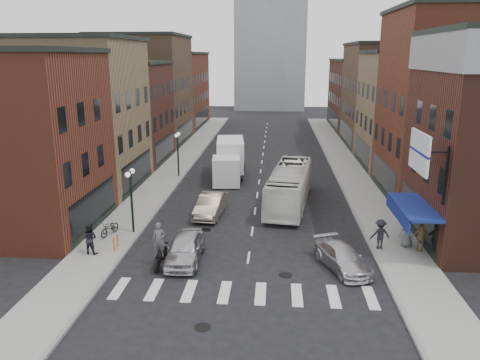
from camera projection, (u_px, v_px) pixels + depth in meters
name	position (u px, v px, depth m)	size (l,w,h in m)	color
ground	(247.00, 265.00, 24.93)	(160.00, 160.00, 0.00)	black
sidewalk_left	(176.00, 166.00, 46.72)	(3.00, 74.00, 0.15)	gray
sidewalk_right	(348.00, 169.00, 45.47)	(3.00, 74.00, 0.15)	gray
curb_left	(191.00, 167.00, 46.63)	(0.20, 74.00, 0.16)	gray
curb_right	(333.00, 170.00, 45.60)	(0.20, 74.00, 0.16)	gray
crosswalk_stripes	(244.00, 293.00, 22.04)	(12.00, 2.20, 0.01)	silver
bldg_left_near	(11.00, 142.00, 28.90)	(10.30, 9.20, 11.30)	brown
bldg_left_mid_a	(74.00, 115.00, 37.92)	(10.30, 10.20, 12.30)	#947A51
bldg_left_mid_b	(116.00, 113.00, 47.81)	(10.30, 10.20, 10.30)	#482319
bldg_left_far_a	(144.00, 90.00, 58.02)	(10.30, 12.20, 13.30)	brown
bldg_left_far_b	(170.00, 90.00, 71.76)	(10.30, 16.20, 11.30)	brown
bldg_right_mid_a	(456.00, 105.00, 35.46)	(10.30, 10.20, 14.30)	brown
bldg_right_mid_b	(416.00, 110.00, 45.48)	(10.30, 10.20, 11.30)	#947A51
bldg_right_far_a	(390.00, 96.00, 55.95)	(10.30, 12.20, 12.30)	brown
bldg_right_far_b	(368.00, 94.00, 69.69)	(10.30, 16.20, 10.30)	#482319
awning_blue	(410.00, 208.00, 26.00)	(1.80, 5.00, 0.78)	navy
billboard_sign	(421.00, 153.00, 23.19)	(1.52, 3.00, 3.70)	black
streetlamp_near	(131.00, 189.00, 28.57)	(0.32, 1.22, 4.11)	black
streetlamp_far	(178.00, 146.00, 42.05)	(0.32, 1.22, 4.11)	black
bike_rack	(116.00, 242.00, 26.60)	(0.08, 0.68, 0.80)	#D8590C
box_truck	(229.00, 160.00, 42.14)	(2.88, 7.99, 3.39)	white
motorcycle_rider	(160.00, 246.00, 24.54)	(0.70, 2.40, 2.44)	black
transit_bus	(290.00, 186.00, 34.68)	(2.47, 10.54, 2.94)	white
sedan_left_near	(185.00, 248.00, 25.28)	(1.80, 4.48, 1.53)	silver
sedan_left_far	(211.00, 205.00, 32.50)	(1.59, 4.55, 1.50)	#A79987
curb_car	(342.00, 258.00, 24.40)	(1.72, 4.24, 1.23)	silver
parked_bicycle	(110.00, 228.00, 28.64)	(0.61, 1.74, 0.91)	black
ped_left_solo	(90.00, 239.00, 25.85)	(0.86, 0.50, 1.77)	black
ped_right_a	(380.00, 234.00, 26.55)	(1.12, 0.56, 1.74)	black
ped_right_b	(421.00, 238.00, 26.14)	(0.97, 0.48, 1.65)	#94754B
ped_right_c	(407.00, 231.00, 26.82)	(0.89, 0.58, 1.82)	#585C60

